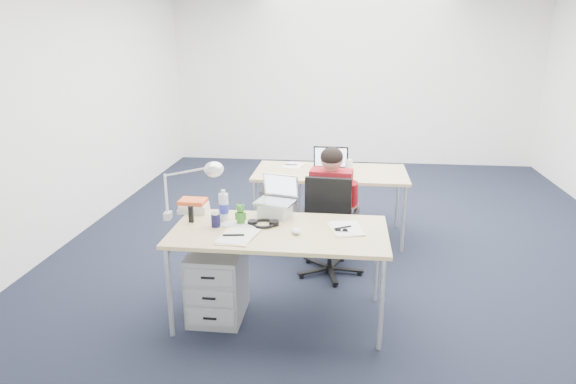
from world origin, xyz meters
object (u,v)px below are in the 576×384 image
Objects in this scene: drawer_pedestal_near at (218,283)px; far_cup at (349,165)px; drawer_pedestal_far at (281,210)px; book_stack at (193,206)px; wireless_keyboard at (239,225)px; office_chair at (329,246)px; bear_figurine at (241,214)px; water_bottle at (224,205)px; dark_laptop at (330,160)px; computer_mouse at (296,231)px; sunglasses at (342,231)px; headphones at (263,223)px; desk_far at (330,176)px; can_koozie at (216,220)px; seated_person at (332,208)px; silver_laptop at (275,197)px; desk_near at (279,236)px; cordless_phone at (191,214)px; desk_lamp at (185,190)px.

drawer_pedestal_near is 5.02× the size of far_cup.
drawer_pedestal_far is 1.60m from book_stack.
wireless_keyboard is at bearing 20.83° from drawer_pedestal_near.
wireless_keyboard is 0.52m from book_stack.
bear_figurine is (-0.66, -0.72, 0.54)m from office_chair.
water_bottle is 0.34m from book_stack.
dark_laptop reaches higher than drawer_pedestal_near.
computer_mouse is 0.33m from sunglasses.
wireless_keyboard is at bearing 178.94° from sunglasses.
headphones is 0.19m from bear_figurine.
far_cup is (0.19, 0.11, 0.10)m from desk_far.
can_koozie is 1.18× the size of sunglasses.
sunglasses reaches higher than drawer_pedestal_near.
desk_far is at bearing 99.12° from seated_person.
silver_laptop is at bearing -125.34° from office_chair.
office_chair is 8.65× the size of can_koozie.
desk_near is 6.53× the size of water_bottle.
desk_far is 1.77m from book_stack.
cordless_phone is 0.20m from desk_lamp.
desk_near is at bearing -36.14° from headphones.
drawer_pedestal_near is 4.91× the size of can_koozie.
far_cup is at bearing 74.54° from desk_near.
can_koozie reaches higher than drawer_pedestal_far.
computer_mouse is at bearing -31.49° from headphones.
wireless_keyboard is at bearing -4.16° from desk_lamp.
office_chair is 1.11m from bear_figurine.
desk_near is 0.17m from headphones.
wireless_keyboard is (-0.10, -1.71, 0.46)m from drawer_pedestal_far.
drawer_pedestal_near is 0.51m from can_koozie.
wireless_keyboard is at bearing 154.23° from computer_mouse.
seated_person is at bearing 90.75° from office_chair.
computer_mouse is (0.44, -0.10, 0.01)m from wireless_keyboard.
cordless_phone is (-0.62, -0.22, -0.09)m from silver_laptop.
silver_laptop is (0.41, 0.32, 0.61)m from drawer_pedestal_near.
silver_laptop is 2.83× the size of can_koozie.
seated_person is 4.80× the size of water_bottle.
seated_person reaches higher than computer_mouse.
drawer_pedestal_far is 1.93m from sunglasses.
water_bottle is (-0.59, 0.22, 0.10)m from computer_mouse.
dark_laptop reaches higher than desk_near.
seated_person reaches higher than book_stack.
wireless_keyboard is at bearing -108.96° from dark_laptop.
cordless_phone is (-0.21, 0.10, 0.52)m from drawer_pedestal_near.
headphones is 1.87m from far_cup.
desk_lamp reaches higher than headphones.
sunglasses is 1.72m from dark_laptop.
sunglasses is (0.77, -0.04, 0.00)m from wireless_keyboard.
drawer_pedestal_far is at bearing 113.23° from sunglasses.
book_stack is 1.25m from sunglasses.
headphones is (0.35, 0.10, 0.47)m from drawer_pedestal_near.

